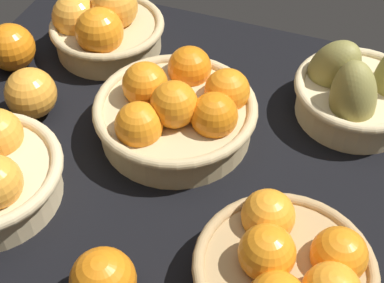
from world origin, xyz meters
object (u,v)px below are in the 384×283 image
basket_center (178,110)px  loose_orange_back_gap (11,47)px  loose_orange_front_gap (103,280)px  basket_near_right (288,271)px  loose_orange_side_gap (30,94)px  basket_far_right_pears (358,91)px  basket_far_left (103,27)px

basket_center → loose_orange_back_gap: (-32.76, 5.28, -0.53)cm
loose_orange_back_gap → loose_orange_front_gap: bearing=-45.0°
basket_center → loose_orange_front_gap: size_ratio=3.13×
basket_near_right → loose_orange_side_gap: (-45.51, 17.02, -0.23)cm
basket_far_right_pears → loose_orange_back_gap: basket_far_right_pears is taller
basket_center → basket_far_right_pears: (24.91, 13.65, 0.20)cm
basket_far_right_pears → basket_near_right: (-2.68, -34.67, -0.51)cm
basket_far_right_pears → loose_orange_back_gap: 58.28cm
basket_far_left → loose_orange_side_gap: size_ratio=2.49×
loose_orange_front_gap → basket_far_left: bearing=116.4°
basket_far_left → loose_orange_side_gap: basket_far_left is taller
loose_orange_front_gap → loose_orange_side_gap: loose_orange_side_gap is taller
basket_center → basket_far_left: bearing=142.7°
basket_far_left → basket_near_right: (42.36, -36.35, -0.39)cm
basket_near_right → loose_orange_back_gap: bearing=154.4°
basket_far_right_pears → loose_orange_back_gap: bearing=-171.7°
basket_far_right_pears → loose_orange_side_gap: (-48.19, -17.65, -0.74)cm
basket_center → basket_near_right: bearing=-43.4°
loose_orange_front_gap → basket_near_right: bearing=23.4°
basket_far_right_pears → loose_orange_front_gap: bearing=-117.6°
basket_far_left → basket_far_right_pears: size_ratio=0.95×
basket_near_right → loose_orange_front_gap: 21.78cm
basket_near_right → loose_orange_back_gap: basket_near_right is taller
loose_orange_front_gap → loose_orange_back_gap: 49.45cm
basket_center → loose_orange_side_gap: size_ratio=3.05×
loose_orange_side_gap → loose_orange_back_gap: bearing=135.6°
basket_center → loose_orange_front_gap: 29.75cm
basket_far_right_pears → loose_orange_front_gap: size_ratio=2.70×
loose_orange_back_gap → basket_near_right: bearing=-25.6°
basket_far_right_pears → basket_near_right: 34.78cm
basket_far_left → basket_center: size_ratio=0.82×
basket_far_right_pears → basket_center: bearing=-151.3°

